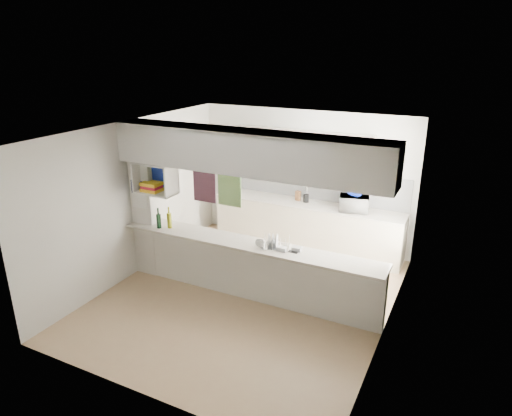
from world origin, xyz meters
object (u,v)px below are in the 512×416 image
Objects in this scene: dish_rack at (275,242)px; wine_bottles at (164,220)px; bowl at (355,194)px; microwave at (354,203)px.

dish_rack is 1.29× the size of wine_bottles.
bowl reaches higher than dish_rack.
microwave is 1.92× the size of bowl.
bowl is 2.15m from dish_rack.
microwave is at bearing 58.00° from dish_rack.
bowl is at bearing 57.75° from dish_rack.
microwave is at bearing -155.04° from bowl.
wine_bottles is (-2.54, -2.14, -0.18)m from bowl.
wine_bottles is at bearing 168.12° from dish_rack.
microwave is at bearing 40.22° from wine_bottles.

